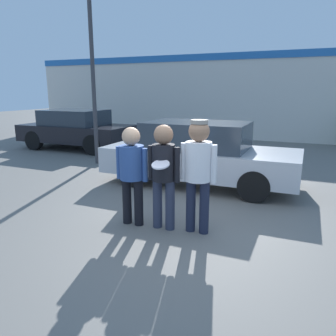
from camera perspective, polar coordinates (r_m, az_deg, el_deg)
The scene contains 8 objects.
ground_plane at distance 5.33m, azimuth 1.52°, elevation -10.72°, with size 56.00×56.00×0.00m, color #66635E.
storefront_building at distance 15.05m, azimuth 16.68°, elevation 11.86°, with size 24.00×0.22×3.78m.
person_left at distance 5.30m, azimuth -6.31°, elevation 0.08°, with size 0.56×0.39×1.62m.
person_middle_with_frisbee at distance 5.09m, azimuth -0.77°, elevation -0.03°, with size 0.53×0.57×1.67m.
person_right at distance 4.95m, azimuth 5.31°, elevation 0.47°, with size 0.57×0.40×1.76m.
parked_car_near at distance 7.67m, azimuth 5.40°, elevation 2.50°, with size 4.46×1.77×1.47m.
parked_car_far at distance 12.95m, azimuth -15.62°, elevation 6.56°, with size 4.26×1.95×1.47m.
street_lamp at distance 9.95m, azimuth -11.86°, elevation 18.63°, with size 1.31×0.35×5.01m.
Camera 1 is at (1.78, -4.53, 2.18)m, focal length 35.00 mm.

